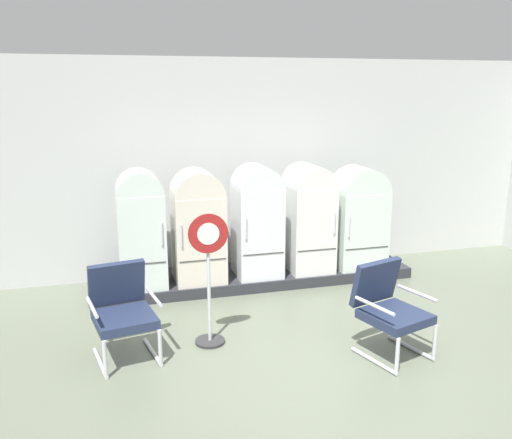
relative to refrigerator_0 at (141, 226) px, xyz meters
name	(u,v)px	position (x,y,z in m)	size (l,w,h in m)	color
ground	(345,398)	(1.55, -2.88, -0.98)	(12.00, 10.00, 0.05)	#656C5A
back_wall	(244,166)	(1.55, 0.78, 0.60)	(11.76, 0.12, 3.07)	silver
display_plinth	(255,276)	(1.55, 0.14, -0.88)	(4.38, 0.95, 0.15)	#2C2D33
refrigerator_0	(141,226)	(0.00, 0.00, 0.00)	(0.58, 0.61, 1.52)	silver
refrigerator_1	(198,223)	(0.74, 0.03, -0.02)	(0.65, 0.67, 1.48)	silver
refrigerator_2	(257,218)	(1.54, 0.02, 0.00)	(0.60, 0.65, 1.52)	white
refrigerator_3	(308,215)	(2.30, 0.06, -0.01)	(0.60, 0.73, 1.49)	white
refrigerator_4	(359,215)	(3.04, 0.01, -0.05)	(0.70, 0.62, 1.44)	silver
armchair_left	(122,308)	(-0.31, -1.59, -0.44)	(0.72, 0.78, 0.95)	silver
armchair_right	(389,306)	(2.29, -2.25, -0.44)	(0.77, 0.83, 0.95)	silver
sign_stand	(209,285)	(0.58, -1.57, -0.29)	(0.41, 0.32, 1.43)	#2D2D30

